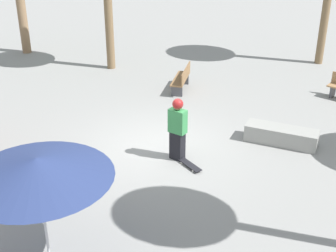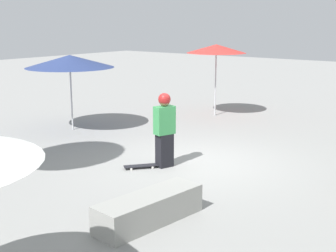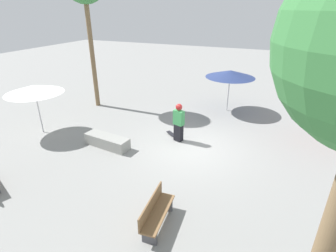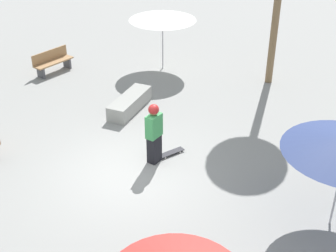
# 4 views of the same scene
# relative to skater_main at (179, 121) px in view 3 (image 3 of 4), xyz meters

# --- Properties ---
(ground_plane) EXTENTS (60.00, 60.00, 0.00)m
(ground_plane) POSITION_rel_skater_main_xyz_m (0.69, -0.45, -0.93)
(ground_plane) COLOR gray
(skater_main) EXTENTS (0.51, 0.38, 1.73)m
(skater_main) POSITION_rel_skater_main_xyz_m (0.00, 0.00, 0.00)
(skater_main) COLOR black
(skater_main) RESTS_ON ground_plane
(skateboard) EXTENTS (0.75, 0.65, 0.07)m
(skateboard) POSITION_rel_skater_main_xyz_m (-0.44, 0.33, -0.87)
(skateboard) COLOR black
(skateboard) RESTS_ON ground_plane
(concrete_ledge) EXTENTS (2.07, 0.84, 0.49)m
(concrete_ledge) POSITION_rel_skater_main_xyz_m (-2.57, -1.70, -0.69)
(concrete_ledge) COLOR gray
(concrete_ledge) RESTS_ON ground_plane
(bench_far) EXTENTS (0.57, 1.63, 0.85)m
(bench_far) POSITION_rel_skater_main_xyz_m (1.24, -4.84, -0.50)
(bench_far) COLOR #47474C
(bench_far) RESTS_ON ground_plane
(shade_umbrella_red) EXTENTS (2.07, 2.07, 2.51)m
(shade_umbrella_red) POSITION_rel_skater_main_xyz_m (5.81, 2.28, 1.42)
(shade_umbrella_red) COLOR #B7B7BC
(shade_umbrella_red) RESTS_ON ground_plane
(shade_umbrella_white) EXTENTS (2.51, 2.51, 2.29)m
(shade_umbrella_white) POSITION_rel_skater_main_xyz_m (-6.21, -1.73, 1.17)
(shade_umbrella_white) COLOR #B7B7BC
(shade_umbrella_white) RESTS_ON ground_plane
(shade_umbrella_navy) EXTENTS (2.67, 2.67, 2.30)m
(shade_umbrella_navy) POSITION_rel_skater_main_xyz_m (1.20, 4.57, 1.18)
(shade_umbrella_navy) COLOR #B7B7BC
(shade_umbrella_navy) RESTS_ON ground_plane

